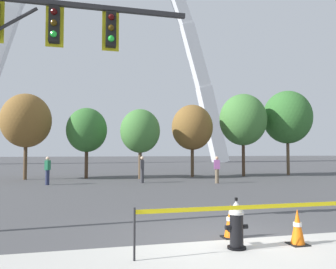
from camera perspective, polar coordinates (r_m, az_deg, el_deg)
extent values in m
plane|color=#474749|center=(7.66, 9.58, -17.11)|extent=(240.00, 240.00, 0.00)
cylinder|color=black|center=(6.97, 11.57, -18.32)|extent=(0.36, 0.36, 0.05)
cylinder|color=black|center=(6.89, 11.55, -15.63)|extent=(0.26, 0.26, 0.62)
cylinder|color=#B7B7BC|center=(6.82, 11.52, -12.93)|extent=(0.30, 0.30, 0.04)
cone|color=#B7B7BC|center=(6.80, 11.51, -11.85)|extent=(0.30, 0.30, 0.22)
cylinder|color=black|center=(6.78, 11.49, -10.68)|extent=(0.06, 0.06, 0.06)
cylinder|color=black|center=(6.80, 10.12, -15.27)|extent=(0.10, 0.09, 0.09)
cylinder|color=black|center=(6.95, 12.93, -14.97)|extent=(0.10, 0.09, 0.09)
cylinder|color=black|center=(7.07, 10.83, -15.56)|extent=(0.13, 0.14, 0.13)
cylinder|color=black|center=(7.14, 10.55, -15.43)|extent=(0.15, 0.03, 0.15)
cylinder|color=#232326|center=(6.07, -5.72, -16.49)|extent=(0.04, 0.04, 0.92)
cube|color=yellow|center=(6.73, 14.86, -11.77)|extent=(4.68, 0.01, 0.08)
cube|color=black|center=(7.78, 10.56, -16.76)|extent=(0.36, 0.36, 0.03)
cone|color=orange|center=(7.70, 10.54, -14.12)|extent=(0.28, 0.28, 0.70)
cylinder|color=white|center=(7.69, 10.53, -13.87)|extent=(0.17, 0.17, 0.08)
cube|color=black|center=(7.58, 21.15, -16.99)|extent=(0.36, 0.36, 0.03)
cone|color=orange|center=(7.50, 21.10, -14.28)|extent=(0.28, 0.28, 0.70)
cylinder|color=white|center=(7.49, 21.10, -14.02)|extent=(0.17, 0.17, 0.08)
cube|color=#232326|center=(9.45, -16.74, 20.37)|extent=(6.20, 0.12, 0.12)
cylinder|color=#232326|center=(9.40, -24.72, 17.06)|extent=(1.11, 0.08, 0.81)
cube|color=black|center=(9.27, -18.73, 17.22)|extent=(0.26, 0.24, 0.90)
cube|color=gold|center=(9.40, -18.66, 16.93)|extent=(0.44, 0.03, 1.04)
sphere|color=#360606|center=(9.25, -18.78, 19.13)|extent=(0.16, 0.16, 0.16)
sphere|color=#392706|center=(9.15, -18.81, 17.50)|extent=(0.16, 0.16, 0.16)
sphere|color=green|center=(9.05, -18.84, 15.84)|extent=(0.16, 0.16, 0.16)
cube|color=black|center=(9.26, -9.66, 17.14)|extent=(0.26, 0.24, 0.90)
cube|color=gold|center=(9.39, -9.73, 16.85)|extent=(0.44, 0.03, 1.04)
sphere|color=#360606|center=(9.23, -9.58, 19.05)|extent=(0.16, 0.16, 0.16)
sphere|color=#392706|center=(9.13, -9.60, 17.42)|extent=(0.16, 0.16, 0.16)
sphere|color=green|center=(9.04, -9.61, 15.75)|extent=(0.16, 0.16, 0.16)
cube|color=silver|center=(58.57, -26.37, 13.78)|extent=(5.17, 2.13, 11.50)
cube|color=silver|center=(62.64, 1.69, 21.88)|extent=(4.94, 1.93, 9.39)
cube|color=silver|center=(60.10, 4.62, 13.06)|extent=(5.17, 2.13, 11.50)
cube|color=silver|center=(59.02, 7.51, 1.61)|extent=(5.39, 2.34, 13.62)
cylinder|color=brown|center=(24.56, -23.05, -4.16)|extent=(0.24, 0.24, 2.48)
ellipsoid|color=brown|center=(24.64, -22.92, 2.20)|extent=(3.31, 3.31, 3.64)
cylinder|color=#473323|center=(24.33, -13.68, -4.74)|extent=(0.24, 0.24, 2.12)
ellipsoid|color=#336B2D|center=(24.36, -13.62, 0.76)|extent=(2.83, 2.83, 3.12)
cylinder|color=brown|center=(23.35, -4.76, -4.97)|extent=(0.24, 0.24, 2.07)
ellipsoid|color=#427A38|center=(23.38, -4.74, 0.62)|extent=(2.76, 2.76, 3.03)
cylinder|color=brown|center=(25.10, 4.15, -4.55)|extent=(0.24, 0.24, 2.30)
ellipsoid|color=brown|center=(25.15, 4.13, 1.23)|extent=(3.07, 3.07, 3.38)
cylinder|color=#473323|center=(26.42, 12.67, -3.97)|extent=(0.24, 0.24, 2.71)
ellipsoid|color=#427A38|center=(26.53, 12.60, 2.47)|extent=(3.61, 3.61, 3.97)
cylinder|color=brown|center=(28.70, 19.69, -3.58)|extent=(0.24, 0.24, 2.91)
ellipsoid|color=#336B2D|center=(28.83, 19.58, 2.79)|extent=(3.88, 3.88, 4.26)
cylinder|color=#232847|center=(20.26, -19.78, -6.87)|extent=(0.22, 0.22, 0.84)
cube|color=#23754C|center=(20.22, -19.74, -4.92)|extent=(0.32, 0.39, 0.54)
sphere|color=beige|center=(20.21, -19.72, -3.84)|extent=(0.20, 0.20, 0.20)
cylinder|color=brown|center=(20.26, 8.31, -7.00)|extent=(0.22, 0.22, 0.84)
cube|color=#995193|center=(20.23, 8.29, -5.06)|extent=(0.38, 0.29, 0.54)
sphere|color=tan|center=(20.22, 8.28, -3.98)|extent=(0.20, 0.20, 0.20)
cylinder|color=#38383D|center=(20.29, -4.42, -7.02)|extent=(0.22, 0.22, 0.84)
cube|color=#333338|center=(20.25, -4.41, -5.07)|extent=(0.21, 0.35, 0.54)
sphere|color=beige|center=(20.24, -4.41, -4.00)|extent=(0.20, 0.20, 0.20)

